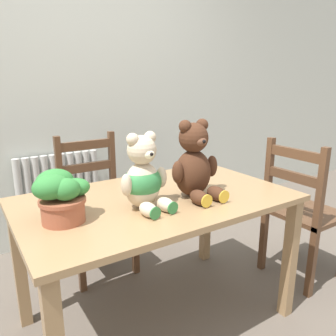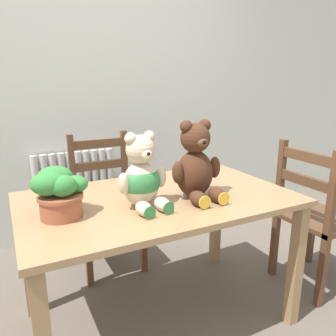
# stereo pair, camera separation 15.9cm
# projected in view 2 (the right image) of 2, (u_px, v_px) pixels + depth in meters

# --- Properties ---
(wall_back) EXTENTS (8.00, 0.04, 2.60)m
(wall_back) POSITION_uv_depth(u_px,v_px,m) (89.00, 83.00, 2.67)
(wall_back) COLOR silver
(wall_back) RESTS_ON ground_plane
(radiator) EXTENTS (0.67, 0.10, 0.76)m
(radiator) POSITION_uv_depth(u_px,v_px,m) (77.00, 200.00, 2.77)
(radiator) COLOR beige
(radiator) RESTS_ON ground_plane
(dining_table) EXTENTS (1.38, 0.84, 0.74)m
(dining_table) POSITION_uv_depth(u_px,v_px,m) (158.00, 214.00, 1.72)
(dining_table) COLOR #9E7A51
(dining_table) RESTS_ON ground_plane
(wooden_chair_behind) EXTENTS (0.43, 0.38, 0.96)m
(wooden_chair_behind) POSITION_uv_depth(u_px,v_px,m) (106.00, 205.00, 2.34)
(wooden_chair_behind) COLOR brown
(wooden_chair_behind) RESTS_ON ground_plane
(wooden_chair_side) EXTENTS (0.40, 0.42, 0.96)m
(wooden_chair_side) POSITION_uv_depth(u_px,v_px,m) (315.00, 217.00, 2.09)
(wooden_chair_side) COLOR brown
(wooden_chair_side) RESTS_ON ground_plane
(teddy_bear_left) EXTENTS (0.25, 0.27, 0.36)m
(teddy_bear_left) POSITION_uv_depth(u_px,v_px,m) (142.00, 178.00, 1.53)
(teddy_bear_left) COLOR beige
(teddy_bear_left) RESTS_ON dining_table
(teddy_bear_right) EXTENTS (0.28, 0.27, 0.40)m
(teddy_bear_right) POSITION_uv_depth(u_px,v_px,m) (196.00, 165.00, 1.65)
(teddy_bear_right) COLOR #472819
(teddy_bear_right) RESTS_ON dining_table
(potted_plant) EXTENTS (0.24, 0.23, 0.22)m
(potted_plant) POSITION_uv_depth(u_px,v_px,m) (59.00, 191.00, 1.42)
(potted_plant) COLOR #9E5138
(potted_plant) RESTS_ON dining_table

